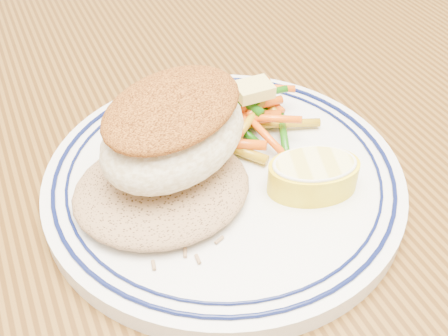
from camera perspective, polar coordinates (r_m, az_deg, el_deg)
dining_table at (r=0.50m, az=-3.35°, el=-8.01°), size 1.50×0.90×0.75m
plate at (r=0.41m, az=0.00°, el=-1.10°), size 0.26×0.26×0.02m
rice_pilaf at (r=0.38m, az=-6.36°, el=-1.75°), size 0.12×0.11×0.02m
fish_fillet at (r=0.37m, az=-5.15°, el=4.01°), size 0.14×0.13×0.06m
vegetable_pile at (r=0.43m, az=1.66°, el=5.61°), size 0.11×0.10×0.03m
butter_pat at (r=0.42m, az=3.01°, el=7.95°), size 0.03×0.02×0.01m
lemon_wedge at (r=0.39m, az=9.05°, el=-0.63°), size 0.07×0.07×0.02m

